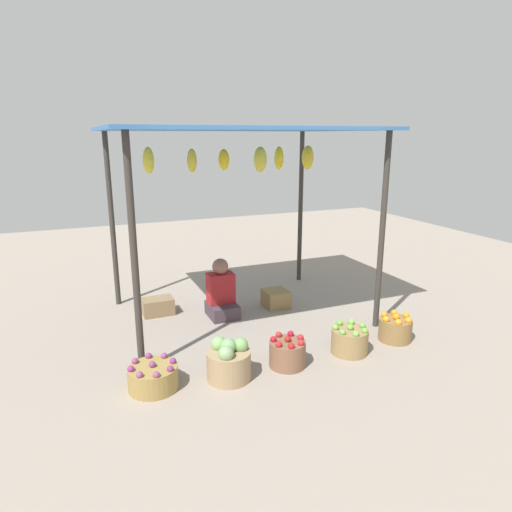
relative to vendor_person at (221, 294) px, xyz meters
name	(u,v)px	position (x,y,z in m)	size (l,w,h in m)	color
ground_plane	(239,314)	(0.23, -0.04, -0.30)	(14.00, 14.00, 0.00)	gray
market_stall_structure	(238,144)	(0.24, -0.04, 1.92)	(3.19, 2.35, 2.41)	#38332D
vendor_person	(221,294)	(0.00, 0.00, 0.00)	(0.36, 0.44, 0.78)	#43343C
basket_purple_onions	(153,377)	(-1.17, -1.44, -0.18)	(0.47, 0.47, 0.28)	olive
basket_cabbages	(229,362)	(-0.45, -1.55, -0.11)	(0.43, 0.43, 0.42)	#A1845E
basket_red_apples	(287,353)	(0.20, -1.55, -0.15)	(0.38, 0.38, 0.33)	brown
basket_green_apples	(350,340)	(0.96, -1.55, -0.15)	(0.40, 0.40, 0.33)	#987A4C
basket_oranges	(395,329)	(1.63, -1.48, -0.16)	(0.38, 0.38, 0.33)	olive
wooden_crate_near_vendor	(158,306)	(-0.77, 0.38, -0.19)	(0.41, 0.27, 0.22)	olive
wooden_crate_stacked_rear	(276,298)	(0.80, 0.02, -0.18)	(0.32, 0.33, 0.24)	olive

